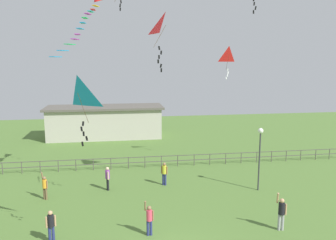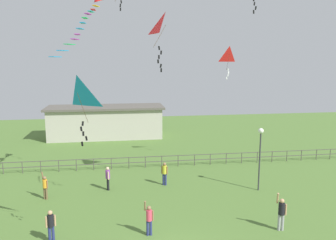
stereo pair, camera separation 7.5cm
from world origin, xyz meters
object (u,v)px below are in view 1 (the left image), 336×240
at_px(lamppost, 260,145).
at_px(person_2, 164,172).
at_px(streamer_kite, 94,2).
at_px(person_1, 281,212).
at_px(person_3, 45,186).
at_px(person_0, 51,224).
at_px(person_5, 149,218).
at_px(kite_3, 78,94).
at_px(kite_2, 165,27).
at_px(person_4, 108,177).
at_px(kite_7, 229,55).

xyz_separation_m(lamppost, person_2, (-6.17, 1.91, -2.19)).
xyz_separation_m(lamppost, streamer_kite, (-10.50, -0.07, 8.88)).
height_order(person_1, person_3, person_1).
height_order(person_3, streamer_kite, streamer_kite).
bearing_deg(person_3, lamppost, -2.19).
relative_size(person_0, streamer_kite, 0.21).
bearing_deg(streamer_kite, person_3, 170.14).
xyz_separation_m(person_0, person_5, (4.74, -0.03, -0.01)).
bearing_deg(person_0, person_1, -2.65).
bearing_deg(kite_3, kite_2, 35.89).
distance_m(person_1, person_5, 6.81).
bearing_deg(kite_2, person_3, 150.18).
relative_size(person_0, person_5, 0.89).
xyz_separation_m(person_2, kite_2, (-0.70, -5.45, 9.40)).
xyz_separation_m(lamppost, person_5, (-7.92, -5.00, -2.21)).
bearing_deg(person_3, streamer_kite, -9.86).
bearing_deg(person_4, kite_2, -57.68).
distance_m(person_4, person_5, 6.91).
distance_m(kite_7, streamer_kite, 11.90).
height_order(person_0, kite_3, kite_3).
relative_size(person_5, kite_2, 0.64).
bearing_deg(kite_7, person_0, -139.15).
relative_size(person_0, person_4, 1.00).
height_order(lamppost, person_1, lamppost).
height_order(lamppost, person_5, lamppost).
distance_m(lamppost, kite_3, 13.42).
bearing_deg(streamer_kite, person_4, 76.28).
height_order(person_4, kite_7, kite_7).
distance_m(kite_2, kite_3, 5.89).
bearing_deg(kite_7, kite_2, -125.12).
relative_size(lamppost, person_5, 2.34).
xyz_separation_m(kite_7, streamer_kite, (-10.06, -5.67, 2.90)).
bearing_deg(person_5, person_3, 137.67).
distance_m(person_4, kite_2, 11.18).
relative_size(person_2, person_5, 0.90).
height_order(person_2, kite_7, kite_7).
xyz_separation_m(kite_2, streamer_kite, (-3.62, 3.47, 1.66)).
bearing_deg(person_5, person_1, -4.24).
distance_m(person_1, kite_3, 11.72).
bearing_deg(person_2, lamppost, -17.19).
bearing_deg(person_0, streamer_kite, 66.16).
bearing_deg(lamppost, person_4, 171.24).
bearing_deg(kite_7, lamppost, -85.45).
bearing_deg(person_5, kite_2, 54.29).
height_order(kite_2, kite_7, kite_2).
bearing_deg(kite_7, kite_3, -131.00).
xyz_separation_m(person_1, streamer_kite, (-9.37, 5.43, 10.99)).
relative_size(lamppost, kite_3, 1.43).
height_order(person_2, person_4, person_2).
xyz_separation_m(person_2, person_3, (-7.82, -1.37, -0.06)).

